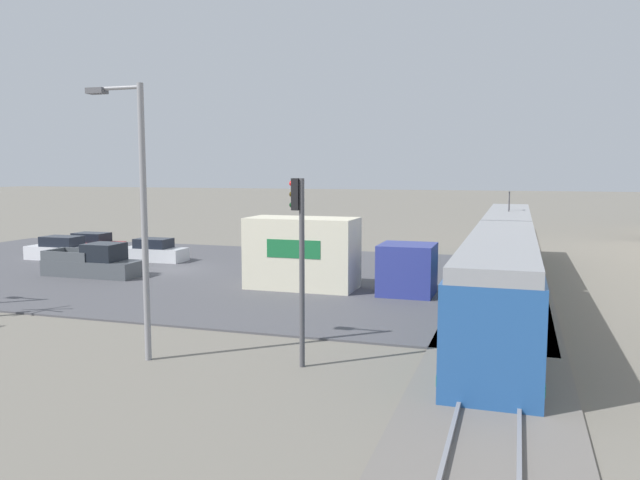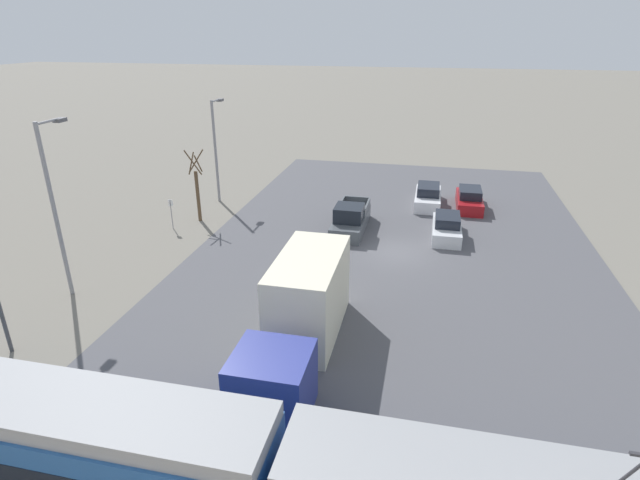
{
  "view_description": "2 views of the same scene",
  "coord_description": "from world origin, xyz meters",
  "views": [
    {
      "loc": [
        32.24,
        19.54,
        5.97
      ],
      "look_at": [
        2.77,
        10.14,
        2.51
      ],
      "focal_mm": 35.0,
      "sensor_mm": 36.0,
      "label": 1
    },
    {
      "loc": [
        -1.48,
        27.5,
        12.34
      ],
      "look_at": [
        3.05,
        7.11,
        3.5
      ],
      "focal_mm": 28.0,
      "sensor_mm": 36.0,
      "label": 2
    }
  ],
  "objects": [
    {
      "name": "street_lamp_near_crossing",
      "position": [
        14.19,
        -7.09,
        4.43
      ],
      "size": [
        0.36,
        1.95,
        7.63
      ],
      "color": "gray",
      "rests_on": "ground"
    },
    {
      "name": "street_tree",
      "position": [
        13.8,
        -2.57,
        2.28
      ],
      "size": [
        1.18,
        0.98,
        5.01
      ],
      "color": "brown",
      "rests_on": "ground"
    },
    {
      "name": "box_truck",
      "position": [
        3.05,
        10.58,
        1.72
      ],
      "size": [
        2.61,
        9.31,
        3.55
      ],
      "color": "navy",
      "rests_on": "ground"
    },
    {
      "name": "road_surface",
      "position": [
        0.0,
        0.0,
        0.04
      ],
      "size": [
        23.57,
        41.98,
        0.08
      ],
      "color": "#4C4C51",
      "rests_on": "ground"
    },
    {
      "name": "sedan_car_2",
      "position": [
        -1.63,
        -9.24,
        0.72
      ],
      "size": [
        1.85,
        4.71,
        1.55
      ],
      "rotation": [
        0.0,
        0.0,
        3.14
      ],
      "color": "silver",
      "rests_on": "ground"
    },
    {
      "name": "no_parking_sign",
      "position": [
        14.92,
        -0.77,
        1.24
      ],
      "size": [
        0.32,
        0.08,
        2.02
      ],
      "color": "gray",
      "rests_on": "ground"
    },
    {
      "name": "sedan_car_0",
      "position": [
        -2.95,
        -3.11,
        0.68
      ],
      "size": [
        1.76,
        4.28,
        1.47
      ],
      "color": "silver",
      "rests_on": "ground"
    },
    {
      "name": "pickup_truck",
      "position": [
        3.23,
        -2.96,
        0.78
      ],
      "size": [
        1.95,
        5.55,
        1.87
      ],
      "color": "#4C5156",
      "rests_on": "ground"
    },
    {
      "name": "sedan_car_1",
      "position": [
        -4.66,
        -9.24,
        0.69
      ],
      "size": [
        1.8,
        4.5,
        1.49
      ],
      "color": "maroon",
      "rests_on": "ground"
    },
    {
      "name": "street_lamp_mid_block",
      "position": [
        15.61,
        8.34,
        4.93
      ],
      "size": [
        0.36,
        1.95,
        8.59
      ],
      "color": "gray",
      "rests_on": "ground"
    },
    {
      "name": "ground_plane",
      "position": [
        0.0,
        0.0,
        0.0
      ],
      "size": [
        320.0,
        320.0,
        0.0
      ],
      "primitive_type": "plane",
      "color": "slate"
    }
  ]
}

